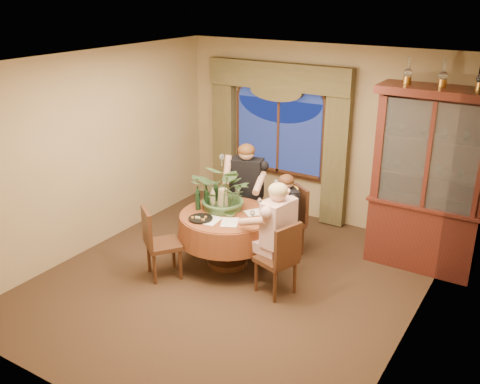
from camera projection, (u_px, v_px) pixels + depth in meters
The scene contains 34 objects.
floor at pixel (229, 282), 6.93m from camera, with size 5.00×5.00×0.00m, color black.
wall_back at pixel (314, 134), 8.41m from camera, with size 4.50×4.50×0.00m, color #987F53.
wall_right at pixel (417, 221), 5.32m from camera, with size 5.00×5.00×0.00m, color #987F53.
ceiling at pixel (227, 62), 5.92m from camera, with size 5.00×5.00×0.00m, color white.
window at pixel (278, 136), 8.68m from camera, with size 1.62×0.10×1.32m, color navy, non-canonical shape.
arched_transom at pixel (280, 88), 8.40m from camera, with size 1.60×0.06×0.44m, color navy, non-canonical shape.
drapery_left at pixel (224, 135), 9.19m from camera, with size 0.38×0.14×2.32m, color #494223.
drapery_right at pixel (336, 154), 8.18m from camera, with size 0.38×0.14×2.32m, color #494223.
swag_valance at pixel (278, 76), 8.27m from camera, with size 2.45×0.16×0.42m, color #494223, non-canonical shape.
dining_table at pixel (228, 239), 7.26m from camera, with size 1.36×1.36×0.75m, color maroon.
china_cabinet at pixel (429, 182), 6.92m from camera, with size 1.50×0.59×2.44m, color #3D1511.
oil_lamp_left at pixel (408, 70), 6.62m from camera, with size 0.11×0.11×0.34m, color #A5722D, non-canonical shape.
oil_lamp_center at pixel (444, 73), 6.41m from camera, with size 0.11×0.11×0.34m, color #A5722D, non-canonical shape.
chair_right at pixel (276, 258), 6.54m from camera, with size 0.42×0.42×0.96m, color black.
chair_back_right at pixel (287, 221), 7.55m from camera, with size 0.42×0.42×0.96m, color black.
chair_back at pixel (246, 205), 8.09m from camera, with size 0.42×0.42×0.96m, color black.
chair_front_left at pixel (163, 243), 6.92m from camera, with size 0.42×0.42×0.96m, color black.
person_pink at pixel (278, 236), 6.59m from camera, with size 0.50×0.46×1.40m, color #CBA09D, non-canonical shape.
person_back at pixel (247, 191), 7.95m from camera, with size 0.53×0.48×1.47m, color black, non-canonical shape.
person_scarf at pixel (286, 216), 7.36m from camera, with size 0.44×0.41×1.23m, color black, non-canonical shape.
stoneware_vase at pixel (223, 199), 7.22m from camera, with size 0.16×0.16×0.30m, color #97855D, non-canonical shape.
centerpiece_plant at pixel (226, 169), 7.06m from camera, with size 0.87×0.97×0.76m, color #3C5B32.
olive_bowl at pixel (230, 214), 7.04m from camera, with size 0.15×0.15×0.05m, color #526030.
cheese_platter at pixel (201, 219), 6.94m from camera, with size 0.32×0.32×0.02m, color black.
wine_bottle_0 at pixel (216, 193), 7.38m from camera, with size 0.07×0.07×0.33m, color black.
wine_bottle_1 at pixel (213, 198), 7.20m from camera, with size 0.07×0.07×0.33m, color tan.
wine_bottle_2 at pixel (206, 197), 7.24m from camera, with size 0.07×0.07×0.33m, color black.
wine_bottle_3 at pixel (198, 198), 7.20m from camera, with size 0.07×0.07×0.33m, color black.
tasting_paper_0 at pixel (230, 222), 6.86m from camera, with size 0.21×0.30×0.00m, color white.
tasting_paper_1 at pixel (256, 212), 7.16m from camera, with size 0.21×0.30×0.00m, color white.
tasting_paper_2 at pixel (211, 220), 6.91m from camera, with size 0.21×0.30×0.00m, color white.
wine_glass_person_pink at pixel (252, 217), 6.81m from camera, with size 0.07×0.07×0.18m, color silver, non-canonical shape.
wine_glass_person_back at pixel (237, 195), 7.49m from camera, with size 0.07×0.07×0.18m, color silver, non-canonical shape.
wine_glass_person_scarf at pixel (260, 204), 7.19m from camera, with size 0.07×0.07×0.18m, color silver, non-canonical shape.
Camera 1 is at (3.30, -5.06, 3.60)m, focal length 40.00 mm.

